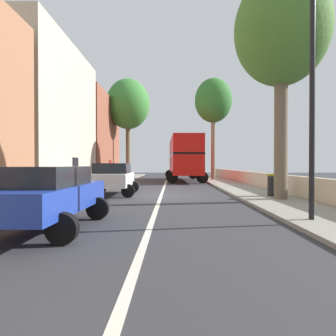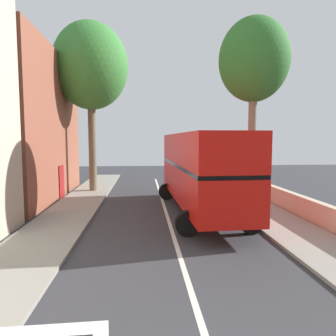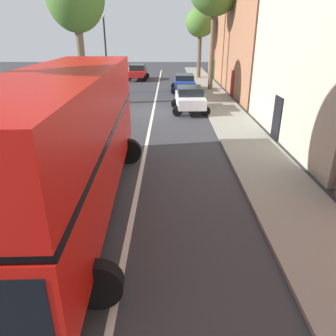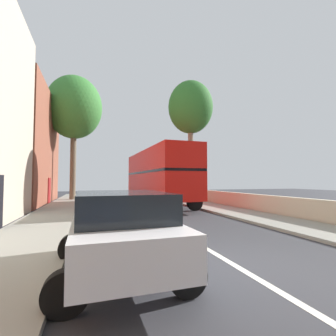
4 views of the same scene
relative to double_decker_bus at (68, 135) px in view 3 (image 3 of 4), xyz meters
name	(u,v)px [view 3 (image 3 of 4)]	position (x,y,z in m)	size (l,w,h in m)	color
ground_plane	(153,112)	(-1.70, -13.13, -2.35)	(84.00, 84.00, 0.00)	#333338
road_centre_line	(153,112)	(-1.70, -13.13, -2.35)	(0.16, 54.00, 0.01)	silver
sidewalk_left	(224,111)	(-6.60, -13.13, -2.29)	(2.60, 60.00, 0.12)	gray
sidewalk_right	(82,111)	(3.20, -13.13, -2.29)	(2.60, 60.00, 0.12)	gray
terraced_houses_left	(288,37)	(-10.20, -12.91, 2.35)	(4.07, 47.52, 10.21)	#9E6647
boundary_wall_right	(58,104)	(4.75, -13.13, -1.83)	(0.36, 54.00, 1.05)	beige
double_decker_bus	(68,135)	(0.00, 0.00, 0.00)	(3.83, 11.02, 4.06)	red
parked_car_red_right_0	(138,71)	(0.80, -29.53, -1.40)	(2.53, 4.28, 1.69)	#AD1919
parked_car_blue_left_1	(184,82)	(-4.20, -21.22, -1.46)	(2.47, 4.30, 1.54)	#1E389E
parked_car_white_left_2	(190,98)	(-4.20, -13.13, -1.41)	(2.53, 3.97, 1.65)	silver
street_tree_left_4	(200,23)	(-6.35, -30.87, 3.67)	(3.29, 3.29, 7.61)	brown
lamppost_right	(106,48)	(2.60, -20.37, 1.45)	(0.32, 0.32, 6.31)	black
litter_bin_right	(80,98)	(3.60, -14.52, -1.71)	(0.55, 0.55, 1.03)	black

